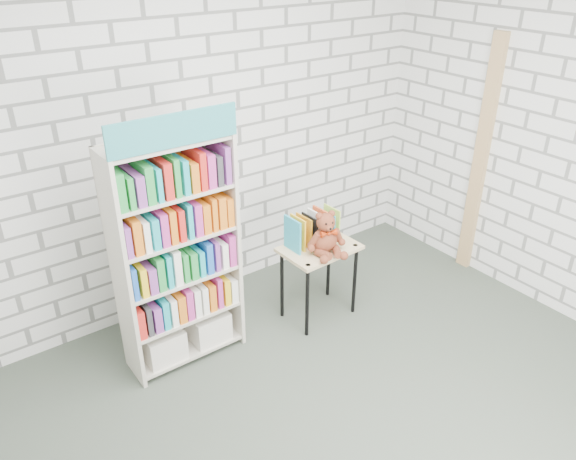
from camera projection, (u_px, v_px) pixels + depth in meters
ground at (356, 440)px, 3.46m from camera, size 4.50×4.50×0.00m
room_shell at (377, 171)px, 2.62m from camera, size 4.52×4.02×2.81m
bookshelf at (177, 254)px, 3.79m from camera, size 0.83×0.32×1.86m
display_table at (319, 257)px, 4.36m from camera, size 0.59×0.42×0.63m
table_books at (312, 229)px, 4.32m from camera, size 0.41×0.19×0.24m
teddy_bear at (326, 237)px, 4.18m from camera, size 0.30×0.30×0.33m
door_trim at (480, 159)px, 4.80m from camera, size 0.05×0.12×2.10m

